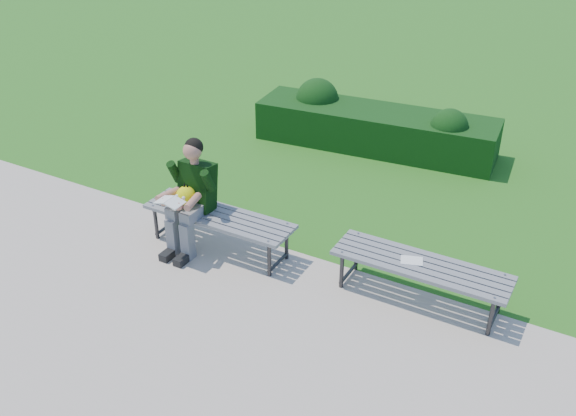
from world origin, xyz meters
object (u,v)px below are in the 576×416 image
Objects in this scene: hedge at (372,125)px; paper_sheet at (412,260)px; bench_right at (421,268)px; bench_left at (219,219)px; seated_boy at (191,193)px.

paper_sheet is (1.85, -3.39, 0.12)m from hedge.
bench_right is at bearing -0.00° from paper_sheet.
bench_right is (2.33, 0.19, 0.00)m from bench_left.
bench_left is 0.43m from seated_boy.
seated_boy is at bearing -162.87° from bench_left.
bench_left is 1.37× the size of seated_boy.
seated_boy reaches higher than paper_sheet.
seated_boy reaches higher than bench_right.
bench_right is at bearing -60.13° from hedge.
paper_sheet is (-0.10, 0.00, 0.06)m from bench_right.
bench_right is 1.37× the size of seated_boy.
hedge is 2.07× the size of bench_right.
bench_right reaches higher than paper_sheet.
paper_sheet is (2.53, 0.29, -0.24)m from seated_boy.
seated_boy reaches higher than hedge.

